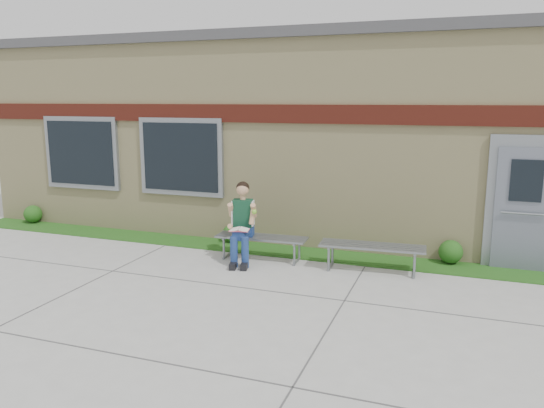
% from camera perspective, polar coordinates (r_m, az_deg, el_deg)
% --- Properties ---
extents(ground, '(80.00, 80.00, 0.00)m').
position_cam_1_polar(ground, '(7.69, -0.44, -10.74)').
color(ground, '#9E9E99').
rests_on(ground, ground).
extents(grass_strip, '(16.00, 0.80, 0.02)m').
position_cam_1_polar(grass_strip, '(10.03, 4.71, -5.42)').
color(grass_strip, '#1B4312').
rests_on(grass_strip, ground).
extents(school_building, '(16.20, 6.22, 4.20)m').
position_cam_1_polar(school_building, '(12.94, 8.80, 7.67)').
color(school_building, beige).
rests_on(school_building, ground).
extents(bench_left, '(1.68, 0.55, 0.43)m').
position_cam_1_polar(bench_left, '(9.64, -1.14, -4.07)').
color(bench_left, slate).
rests_on(bench_left, ground).
extents(bench_right, '(1.79, 0.60, 0.46)m').
position_cam_1_polar(bench_right, '(9.14, 10.71, -4.99)').
color(bench_right, slate).
rests_on(bench_right, ground).
extents(girl, '(0.60, 0.94, 1.43)m').
position_cam_1_polar(girl, '(9.46, -3.26, -1.94)').
color(girl, navy).
rests_on(girl, ground).
extents(shrub_west, '(0.41, 0.41, 0.41)m').
position_cam_1_polar(shrub_west, '(13.65, -24.32, -0.99)').
color(shrub_west, '#1B4312').
rests_on(shrub_west, grass_strip).
extents(shrub_mid, '(0.35, 0.35, 0.35)m').
position_cam_1_polar(shrub_mid, '(10.80, -4.42, -3.17)').
color(shrub_mid, '#1B4312').
rests_on(shrub_mid, grass_strip).
extents(shrub_east, '(0.42, 0.42, 0.42)m').
position_cam_1_polar(shrub_east, '(9.90, 18.67, -4.89)').
color(shrub_east, '#1B4312').
rests_on(shrub_east, grass_strip).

